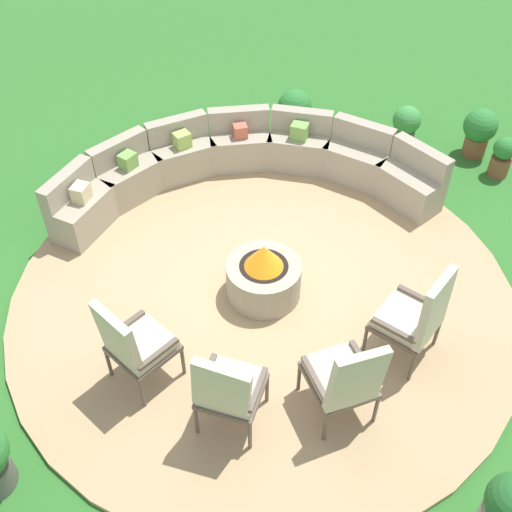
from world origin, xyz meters
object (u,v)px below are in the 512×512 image
at_px(lounge_chair_front_left, 133,343).
at_px(potted_plant_5, 502,156).
at_px(lounge_chair_front_right, 228,389).
at_px(lounge_chair_back_right, 417,316).
at_px(curved_stone_bench, 243,166).
at_px(potted_plant_2, 479,130).
at_px(potted_plant_4, 294,113).
at_px(potted_plant_3, 510,509).
at_px(fire_pit, 264,276).
at_px(potted_plant_0, 406,123).
at_px(lounge_chair_back_left, 345,378).

bearing_deg(lounge_chair_front_left, potted_plant_5, 80.54).
xyz_separation_m(lounge_chair_front_right, lounge_chair_back_right, (1.93, 0.01, 0.01)).
xyz_separation_m(curved_stone_bench, potted_plant_5, (3.27, -1.11, -0.07)).
bearing_deg(potted_plant_2, potted_plant_4, 145.67).
distance_m(curved_stone_bench, potted_plant_4, 1.44).
relative_size(curved_stone_bench, potted_plant_2, 6.62).
bearing_deg(potted_plant_4, lounge_chair_back_right, -100.39).
bearing_deg(potted_plant_3, lounge_chair_back_right, 80.41).
xyz_separation_m(lounge_chair_front_left, potted_plant_4, (3.27, 3.23, -0.24)).
height_order(lounge_chair_front_right, potted_plant_5, lounge_chair_front_right).
relative_size(lounge_chair_front_right, potted_plant_3, 1.52).
bearing_deg(potted_plant_4, lounge_chair_front_left, -135.31).
height_order(fire_pit, lounge_chair_front_right, lounge_chair_front_right).
height_order(potted_plant_0, potted_plant_5, potted_plant_0).
relative_size(potted_plant_3, potted_plant_5, 1.27).
bearing_deg(lounge_chair_back_right, curved_stone_bench, 69.26).
bearing_deg(potted_plant_4, curved_stone_bench, -143.82).
height_order(lounge_chair_front_right, lounge_chair_back_right, lounge_chair_back_right).
distance_m(potted_plant_0, potted_plant_2, 0.98).
height_order(potted_plant_4, potted_plant_5, potted_plant_4).
bearing_deg(curved_stone_bench, potted_plant_4, 36.18).
relative_size(curved_stone_bench, lounge_chair_back_right, 4.03).
xyz_separation_m(lounge_chair_front_left, potted_plant_5, (5.37, 1.27, -0.32)).
bearing_deg(lounge_chair_back_right, lounge_chair_front_left, 134.32).
height_order(fire_pit, lounge_chair_back_left, lounge_chair_back_left).
xyz_separation_m(lounge_chair_front_left, potted_plant_0, (4.63, 2.43, -0.31)).
bearing_deg(lounge_chair_back_right, potted_plant_5, 7.43).
distance_m(fire_pit, lounge_chair_front_right, 1.67).
bearing_deg(potted_plant_0, potted_plant_4, 149.55).
bearing_deg(lounge_chair_back_left, potted_plant_4, 71.70).
bearing_deg(lounge_chair_back_left, potted_plant_3, -62.40).
relative_size(lounge_chair_front_right, lounge_chair_back_right, 0.97).
distance_m(lounge_chair_front_left, potted_plant_3, 3.40).
bearing_deg(curved_stone_bench, potted_plant_0, 1.07).
height_order(lounge_chair_back_left, potted_plant_4, lounge_chair_back_left).
bearing_deg(fire_pit, potted_plant_3, -77.59).
bearing_deg(curved_stone_bench, lounge_chair_front_right, -115.30).
xyz_separation_m(lounge_chair_front_right, potted_plant_0, (4.03, 3.23, -0.30)).
relative_size(potted_plant_0, potted_plant_3, 0.79).
distance_m(fire_pit, potted_plant_2, 4.03).
bearing_deg(potted_plant_4, potted_plant_2, -34.33).
height_order(curved_stone_bench, potted_plant_3, curved_stone_bench).
bearing_deg(potted_plant_5, lounge_chair_front_left, -166.72).
xyz_separation_m(potted_plant_2, potted_plant_3, (-3.15, -4.34, -0.01)).
bearing_deg(lounge_chair_back_left, lounge_chair_back_right, 21.63).
xyz_separation_m(lounge_chair_back_left, potted_plant_3, (0.66, -1.44, -0.23)).
height_order(fire_pit, potted_plant_4, fire_pit).
bearing_deg(potted_plant_4, potted_plant_5, -42.97).
relative_size(lounge_chair_front_left, potted_plant_0, 1.92).
bearing_deg(potted_plant_3, curved_stone_bench, 91.50).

